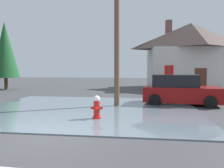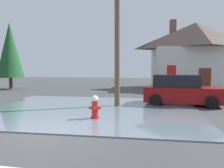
{
  "view_description": "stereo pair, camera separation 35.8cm",
  "coord_description": "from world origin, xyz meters",
  "px_view_note": "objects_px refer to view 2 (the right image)",
  "views": [
    {
      "loc": [
        3.01,
        -6.68,
        2.05
      ],
      "look_at": [
        1.44,
        4.73,
        1.24
      ],
      "focal_mm": 37.58,
      "sensor_mm": 36.0,
      "label": 1
    },
    {
      "loc": [
        3.36,
        -6.63,
        2.05
      ],
      "look_at": [
        1.44,
        4.73,
        1.24
      ],
      "focal_mm": 37.58,
      "sensor_mm": 36.0,
      "label": 2
    }
  ],
  "objects_px": {
    "pine_tree_tall_left": "(10,50)",
    "parked_car": "(181,90)",
    "stop_sign_far": "(171,75)",
    "house": "(195,55)",
    "utility_pole": "(117,13)",
    "fire_hydrant": "(95,108)"
  },
  "relations": [
    {
      "from": "utility_pole",
      "to": "pine_tree_tall_left",
      "type": "bearing_deg",
      "value": 144.64
    },
    {
      "from": "utility_pole",
      "to": "house",
      "type": "distance_m",
      "value": 13.22
    },
    {
      "from": "house",
      "to": "parked_car",
      "type": "height_order",
      "value": "house"
    },
    {
      "from": "utility_pole",
      "to": "parked_car",
      "type": "distance_m",
      "value": 5.43
    },
    {
      "from": "fire_hydrant",
      "to": "stop_sign_far",
      "type": "height_order",
      "value": "stop_sign_far"
    },
    {
      "from": "house",
      "to": "stop_sign_far",
      "type": "bearing_deg",
      "value": -110.52
    },
    {
      "from": "house",
      "to": "pine_tree_tall_left",
      "type": "bearing_deg",
      "value": -167.91
    },
    {
      "from": "utility_pole",
      "to": "pine_tree_tall_left",
      "type": "relative_size",
      "value": 1.5
    },
    {
      "from": "fire_hydrant",
      "to": "stop_sign_far",
      "type": "relative_size",
      "value": 0.43
    },
    {
      "from": "stop_sign_far",
      "to": "pine_tree_tall_left",
      "type": "bearing_deg",
      "value": 165.47
    },
    {
      "from": "pine_tree_tall_left",
      "to": "parked_car",
      "type": "bearing_deg",
      "value": -24.92
    },
    {
      "from": "parked_car",
      "to": "utility_pole",
      "type": "bearing_deg",
      "value": -160.54
    },
    {
      "from": "stop_sign_far",
      "to": "house",
      "type": "xyz_separation_m",
      "value": [
        2.78,
        7.43,
        1.74
      ]
    },
    {
      "from": "utility_pole",
      "to": "house",
      "type": "height_order",
      "value": "utility_pole"
    },
    {
      "from": "parked_car",
      "to": "stop_sign_far",
      "type": "bearing_deg",
      "value": 95.34
    },
    {
      "from": "house",
      "to": "parked_car",
      "type": "distance_m",
      "value": 11.11
    },
    {
      "from": "fire_hydrant",
      "to": "utility_pole",
      "type": "bearing_deg",
      "value": 82.36
    },
    {
      "from": "stop_sign_far",
      "to": "house",
      "type": "height_order",
      "value": "house"
    },
    {
      "from": "fire_hydrant",
      "to": "parked_car",
      "type": "distance_m",
      "value": 5.82
    },
    {
      "from": "parked_car",
      "to": "fire_hydrant",
      "type": "bearing_deg",
      "value": -131.13
    },
    {
      "from": "fire_hydrant",
      "to": "pine_tree_tall_left",
      "type": "bearing_deg",
      "value": 134.2
    },
    {
      "from": "fire_hydrant",
      "to": "house",
      "type": "bearing_deg",
      "value": 67.05
    }
  ]
}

